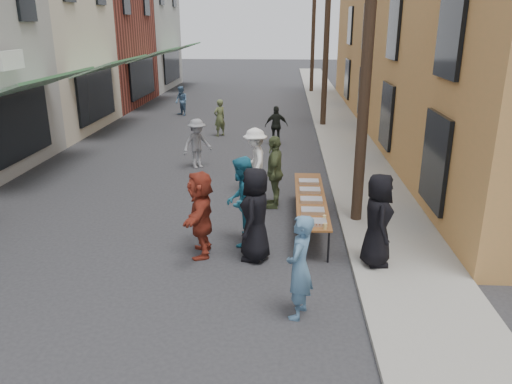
# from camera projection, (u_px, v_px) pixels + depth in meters

# --- Properties ---
(ground) EXTENTS (120.00, 120.00, 0.00)m
(ground) POSITION_uv_depth(u_px,v_px,m) (153.00, 276.00, 9.71)
(ground) COLOR #28282B
(ground) RESTS_ON ground
(sidewalk) EXTENTS (2.20, 60.00, 0.10)m
(sidewalk) POSITION_uv_depth(u_px,v_px,m) (338.00, 125.00, 23.59)
(sidewalk) COLOR gray
(sidewalk) RESTS_ON ground
(storefront_row) EXTENTS (8.00, 37.00, 9.00)m
(storefront_row) POSITION_uv_depth(u_px,v_px,m) (16.00, 35.00, 23.07)
(storefront_row) COLOR maroon
(storefront_row) RESTS_ON ground
(building_ochre) EXTENTS (10.00, 28.00, 10.00)m
(building_ochre) POSITION_uv_depth(u_px,v_px,m) (494.00, 14.00, 20.71)
(building_ochre) COLOR #C58746
(building_ochre) RESTS_ON ground
(utility_pole_near) EXTENTS (0.26, 0.26, 9.00)m
(utility_pole_near) POSITION_uv_depth(u_px,v_px,m) (369.00, 31.00, 10.86)
(utility_pole_near) COLOR #2D2116
(utility_pole_near) RESTS_ON ground
(utility_pole_mid) EXTENTS (0.26, 0.26, 9.00)m
(utility_pole_mid) POSITION_uv_depth(u_px,v_px,m) (327.00, 26.00, 22.19)
(utility_pole_mid) COLOR #2D2116
(utility_pole_mid) RESTS_ON ground
(utility_pole_far) EXTENTS (0.26, 0.26, 9.00)m
(utility_pole_far) POSITION_uv_depth(u_px,v_px,m) (313.00, 25.00, 33.53)
(utility_pole_far) COLOR #2D2116
(utility_pole_far) RESTS_ON ground
(serving_table) EXTENTS (0.70, 4.00, 0.75)m
(serving_table) POSITION_uv_depth(u_px,v_px,m) (311.00, 199.00, 11.81)
(serving_table) COLOR brown
(serving_table) RESTS_ON ground
(catering_tray_sausage) EXTENTS (0.50, 0.33, 0.08)m
(catering_tray_sausage) POSITION_uv_depth(u_px,v_px,m) (314.00, 222.00, 10.23)
(catering_tray_sausage) COLOR maroon
(catering_tray_sausage) RESTS_ON serving_table
(catering_tray_foil_b) EXTENTS (0.50, 0.33, 0.08)m
(catering_tray_foil_b) POSITION_uv_depth(u_px,v_px,m) (313.00, 211.00, 10.84)
(catering_tray_foil_b) COLOR #B2B2B7
(catering_tray_foil_b) RESTS_ON serving_table
(catering_tray_buns) EXTENTS (0.50, 0.33, 0.08)m
(catering_tray_buns) POSITION_uv_depth(u_px,v_px,m) (311.00, 200.00, 11.50)
(catering_tray_buns) COLOR tan
(catering_tray_buns) RESTS_ON serving_table
(catering_tray_foil_d) EXTENTS (0.50, 0.33, 0.08)m
(catering_tray_foil_d) POSITION_uv_depth(u_px,v_px,m) (310.00, 190.00, 12.16)
(catering_tray_foil_d) COLOR #B2B2B7
(catering_tray_foil_d) RESTS_ON serving_table
(catering_tray_buns_end) EXTENTS (0.50, 0.33, 0.08)m
(catering_tray_buns_end) POSITION_uv_depth(u_px,v_px,m) (309.00, 182.00, 12.83)
(catering_tray_buns_end) COLOR tan
(catering_tray_buns_end) RESTS_ON serving_table
(condiment_jar_a) EXTENTS (0.07, 0.07, 0.08)m
(condiment_jar_a) POSITION_uv_depth(u_px,v_px,m) (304.00, 228.00, 9.96)
(condiment_jar_a) COLOR #A57F26
(condiment_jar_a) RESTS_ON serving_table
(condiment_jar_b) EXTENTS (0.07, 0.07, 0.08)m
(condiment_jar_b) POSITION_uv_depth(u_px,v_px,m) (304.00, 226.00, 10.05)
(condiment_jar_b) COLOR #A57F26
(condiment_jar_b) RESTS_ON serving_table
(condiment_jar_c) EXTENTS (0.07, 0.07, 0.08)m
(condiment_jar_c) POSITION_uv_depth(u_px,v_px,m) (304.00, 224.00, 10.14)
(condiment_jar_c) COLOR #A57F26
(condiment_jar_c) RESTS_ON serving_table
(cup_stack) EXTENTS (0.08, 0.08, 0.12)m
(cup_stack) POSITION_uv_depth(u_px,v_px,m) (325.00, 226.00, 9.97)
(cup_stack) COLOR tan
(cup_stack) RESTS_ON serving_table
(guest_front_a) EXTENTS (0.77, 1.05, 1.96)m
(guest_front_a) POSITION_uv_depth(u_px,v_px,m) (255.00, 214.00, 10.12)
(guest_front_a) COLOR black
(guest_front_a) RESTS_ON ground
(guest_front_b) EXTENTS (0.61, 0.76, 1.80)m
(guest_front_b) POSITION_uv_depth(u_px,v_px,m) (300.00, 267.00, 8.11)
(guest_front_b) COLOR #4A6F8F
(guest_front_b) RESTS_ON ground
(guest_front_c) EXTENTS (0.89, 1.06, 1.98)m
(guest_front_c) POSITION_uv_depth(u_px,v_px,m) (242.00, 201.00, 10.83)
(guest_front_c) COLOR teal
(guest_front_c) RESTS_ON ground
(guest_front_d) EXTENTS (0.87, 1.30, 1.87)m
(guest_front_d) POSITION_uv_depth(u_px,v_px,m) (255.00, 161.00, 14.24)
(guest_front_d) COLOR white
(guest_front_d) RESTS_ON ground
(guest_front_e) EXTENTS (0.55, 1.16, 1.93)m
(guest_front_e) POSITION_uv_depth(u_px,v_px,m) (275.00, 172.00, 13.05)
(guest_front_e) COLOR #4F5C35
(guest_front_e) RESTS_ON ground
(guest_queue_back) EXTENTS (0.66, 1.74, 1.84)m
(guest_queue_back) POSITION_uv_depth(u_px,v_px,m) (201.00, 214.00, 10.33)
(guest_queue_back) COLOR maroon
(guest_queue_back) RESTS_ON ground
(server) EXTENTS (0.61, 0.92, 1.87)m
(server) POSITION_uv_depth(u_px,v_px,m) (378.00, 220.00, 9.70)
(server) COLOR black
(server) RESTS_ON sidewalk
(passerby_left) EXTENTS (1.21, 1.17, 1.66)m
(passerby_left) POSITION_uv_depth(u_px,v_px,m) (197.00, 144.00, 16.66)
(passerby_left) COLOR gray
(passerby_left) RESTS_ON ground
(passerby_mid) EXTENTS (0.95, 0.48, 1.55)m
(passerby_mid) POSITION_uv_depth(u_px,v_px,m) (276.00, 126.00, 19.87)
(passerby_mid) COLOR black
(passerby_mid) RESTS_ON ground
(passerby_right) EXTENTS (0.67, 0.67, 1.58)m
(passerby_right) POSITION_uv_depth(u_px,v_px,m) (220.00, 118.00, 21.40)
(passerby_right) COLOR #58643A
(passerby_right) RESTS_ON ground
(passerby_far) EXTENTS (0.93, 0.93, 1.52)m
(passerby_far) POSITION_uv_depth(u_px,v_px,m) (181.00, 101.00, 26.15)
(passerby_far) COLOR #4B6E92
(passerby_far) RESTS_ON ground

